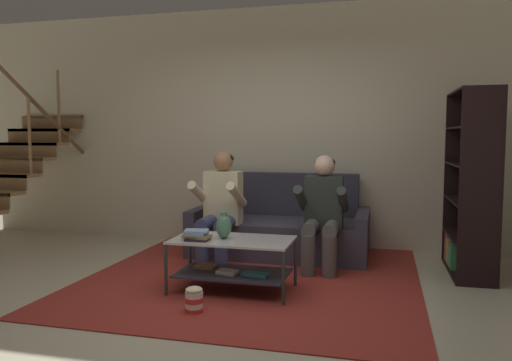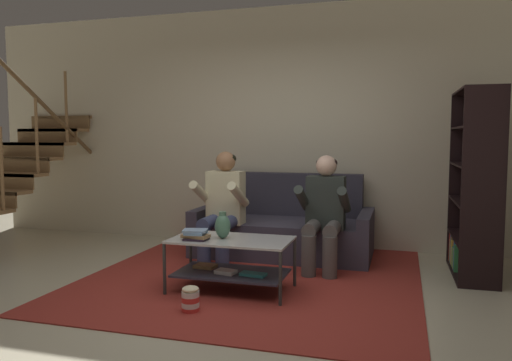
% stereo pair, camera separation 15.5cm
% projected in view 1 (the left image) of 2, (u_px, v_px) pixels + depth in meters
% --- Properties ---
extents(ground, '(16.80, 16.80, 0.00)m').
position_uv_depth(ground, '(230.00, 309.00, 3.86)').
color(ground, '#BFB698').
extents(back_partition, '(8.40, 0.12, 2.90)m').
position_uv_depth(back_partition, '(290.00, 127.00, 6.11)').
color(back_partition, beige).
rests_on(back_partition, ground).
extents(staircase_run, '(0.94, 2.49, 2.54)m').
position_uv_depth(staircase_run, '(1.00, 171.00, 5.88)').
color(staircase_run, olive).
rests_on(staircase_run, ground).
extents(couch, '(1.95, 0.96, 0.90)m').
position_uv_depth(couch, '(281.00, 229.00, 5.67)').
color(couch, '#3D3949').
rests_on(couch, ground).
extents(person_seated_left, '(0.50, 0.58, 1.18)m').
position_uv_depth(person_seated_left, '(220.00, 204.00, 5.23)').
color(person_seated_left, '#3C446A').
rests_on(person_seated_left, ground).
extents(person_seated_right, '(0.50, 0.58, 1.15)m').
position_uv_depth(person_seated_right, '(323.00, 209.00, 4.96)').
color(person_seated_right, '#55504E').
rests_on(person_seated_right, ground).
extents(coffee_table, '(1.03, 0.57, 0.46)m').
position_uv_depth(coffee_table, '(232.00, 257.00, 4.28)').
color(coffee_table, '#BABAB8').
rests_on(coffee_table, ground).
extents(area_rug, '(3.05, 3.41, 0.01)m').
position_uv_depth(area_rug, '(257.00, 273.00, 4.88)').
color(area_rug, maroon).
rests_on(area_rug, ground).
extents(vase, '(0.13, 0.13, 0.23)m').
position_uv_depth(vase, '(224.00, 226.00, 4.28)').
color(vase, '#49755B').
rests_on(vase, coffee_table).
extents(book_stack, '(0.24, 0.19, 0.09)m').
position_uv_depth(book_stack, '(197.00, 235.00, 4.21)').
color(book_stack, '#2B1D2D').
rests_on(book_stack, coffee_table).
extents(bookshelf, '(0.38, 1.02, 1.77)m').
position_uv_depth(bookshelf, '(473.00, 201.00, 4.88)').
color(bookshelf, black).
rests_on(bookshelf, ground).
extents(popcorn_tub, '(0.14, 0.14, 0.20)m').
position_uv_depth(popcorn_tub, '(194.00, 300.00, 3.77)').
color(popcorn_tub, red).
rests_on(popcorn_tub, ground).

